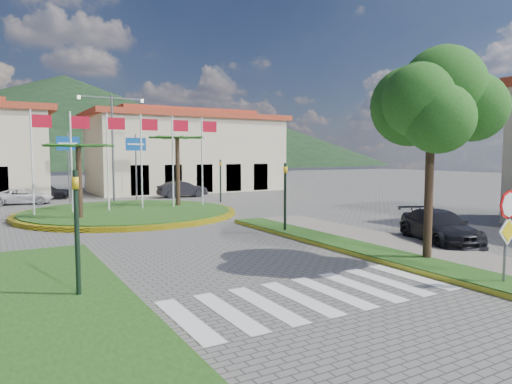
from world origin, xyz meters
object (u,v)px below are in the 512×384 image
roundabout_island (128,212)px  car_side_right (440,227)px  deciduous_tree (432,105)px  white_van (23,197)px  car_dark_a (44,191)px  stop_sign (508,222)px  car_dark_b (182,189)px

roundabout_island → car_side_right: size_ratio=2.79×
deciduous_tree → car_side_right: (3.18, 2.00, -4.52)m
white_van → car_dark_a: size_ratio=1.05×
deciduous_tree → car_dark_a: bearing=106.3°
stop_sign → car_side_right: (3.78, 5.04, -1.13)m
roundabout_island → car_dark_b: size_ratio=3.09×
white_van → car_dark_b: size_ratio=0.98×
car_dark_a → deciduous_tree: bearing=-148.4°
stop_sign → car_side_right: bearing=53.1°
car_dark_a → car_dark_b: bearing=-95.5°
roundabout_island → deciduous_tree: (5.50, -17.00, 5.00)m
roundabout_island → stop_sign: roundabout_island is taller
car_dark_b → car_side_right: bearing=-174.4°
car_dark_a → car_side_right: size_ratio=0.85×
roundabout_island → white_van: bearing=117.3°
stop_sign → car_dark_a: (-8.21, 33.19, -1.14)m
white_van → car_dark_b: car_dark_b is taller
roundabout_island → car_side_right: (8.67, -15.00, 0.49)m
white_van → car_dark_a: car_dark_a is taller
roundabout_island → deciduous_tree: 18.55m
roundabout_island → stop_sign: size_ratio=4.79×
stop_sign → car_side_right: stop_sign is taller
roundabout_island → car_dark_a: 13.57m
car_dark_a → white_van: bearing=168.3°
deciduous_tree → car_dark_b: deciduous_tree is taller
roundabout_island → deciduous_tree: deciduous_tree is taller
stop_sign → car_dark_b: bearing=86.0°
stop_sign → car_dark_b: size_ratio=0.65×
car_dark_a → car_dark_b: (10.27, -3.90, 0.02)m
car_side_right → stop_sign: bearing=-103.5°
deciduous_tree → roundabout_island: bearing=107.9°
roundabout_island → car_dark_a: size_ratio=3.30×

